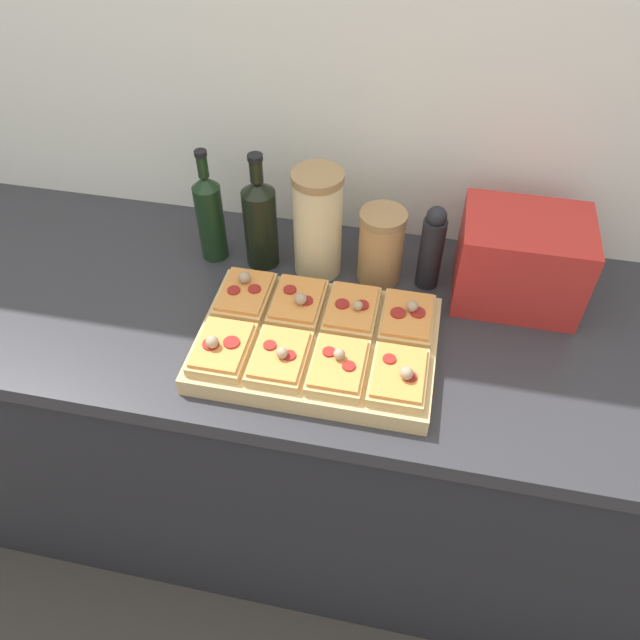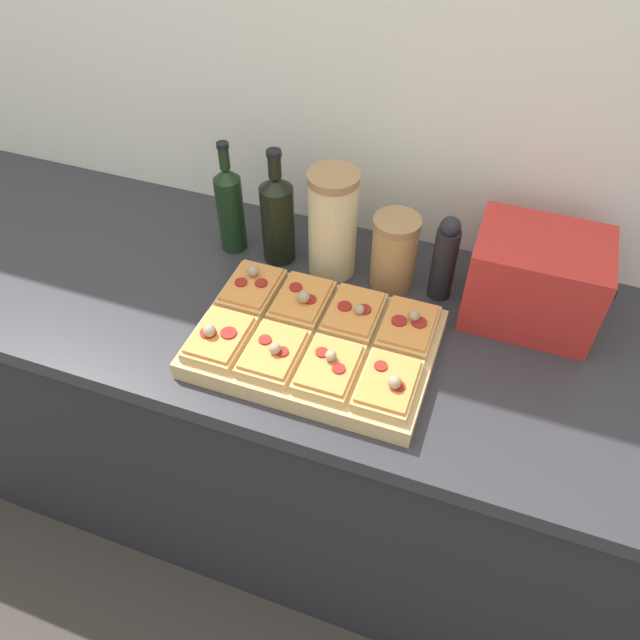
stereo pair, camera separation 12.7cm
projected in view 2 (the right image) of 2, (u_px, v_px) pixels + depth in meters
name	position (u px, v px, depth m)	size (l,w,h in m)	color
ground_plane	(268.00, 600.00, 1.81)	(12.00, 12.00, 0.00)	#3D3833
wall_back	(356.00, 85.00, 1.37)	(6.00, 0.06, 2.50)	silver
kitchen_counter	(305.00, 424.00, 1.70)	(2.63, 0.67, 0.89)	#232328
cutting_board	(315.00, 344.00, 1.28)	(0.48, 0.33, 0.04)	tan
pizza_slice_back_left	(252.00, 287.00, 1.35)	(0.11, 0.15, 0.05)	tan
pizza_slice_back_midleft	(302.00, 300.00, 1.32)	(0.11, 0.15, 0.05)	tan
pizza_slice_back_midright	(354.00, 313.00, 1.29)	(0.11, 0.15, 0.05)	tan
pizza_slice_back_right	(409.00, 326.00, 1.26)	(0.11, 0.15, 0.05)	tan
pizza_slice_front_left	(219.00, 337.00, 1.24)	(0.11, 0.15, 0.05)	tan
pizza_slice_front_midleft	(273.00, 352.00, 1.22)	(0.11, 0.15, 0.05)	tan
pizza_slice_front_midright	(329.00, 367.00, 1.19)	(0.11, 0.15, 0.05)	tan
pizza_slice_front_right	(388.00, 384.00, 1.16)	(0.11, 0.15, 0.05)	tan
olive_oil_bottle	(230.00, 207.00, 1.46)	(0.06, 0.06, 0.28)	black
wine_bottle	(278.00, 217.00, 1.43)	(0.08, 0.08, 0.29)	black
grain_jar_tall	(333.00, 224.00, 1.38)	(0.11, 0.11, 0.26)	beige
grain_jar_short	(394.00, 252.00, 1.38)	(0.10, 0.10, 0.18)	#AD7F4C
pepper_mill	(445.00, 259.00, 1.34)	(0.05, 0.05, 0.21)	black
toaster_oven	(535.00, 280.00, 1.30)	(0.29, 0.20, 0.20)	red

